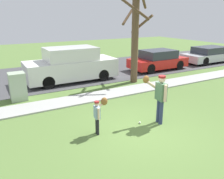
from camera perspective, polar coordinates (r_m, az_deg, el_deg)
ground_plane at (r=10.41m, az=-3.65°, el=-2.00°), size 48.00×48.00×0.00m
sidewalk_strip at (r=10.48m, az=-3.89°, el=-1.68°), size 36.00×1.20×0.06m
road_surface at (r=14.99m, az=-12.16°, el=3.86°), size 36.00×6.80×0.02m
person_adult at (r=7.77m, az=11.76°, el=-1.11°), size 0.67×0.70×1.68m
person_child at (r=7.06m, az=-3.32°, el=-5.53°), size 0.52×0.39×1.12m
baseball at (r=8.00m, az=6.92°, el=-8.17°), size 0.07×0.07×0.07m
utility_cabinet at (r=10.72m, az=-22.42°, el=0.67°), size 0.67×0.64×1.22m
street_tree_near at (r=12.47m, az=5.79°, el=13.26°), size 1.84×1.88×4.78m
parked_van_white at (r=13.06m, az=-10.10°, el=5.97°), size 5.00×1.95×1.88m
parked_hatchback_red at (r=16.05m, az=11.38°, el=7.19°), size 4.00×1.75×1.33m
parked_sedan_silver at (r=19.83m, az=23.08°, el=7.99°), size 4.60×1.80×1.23m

